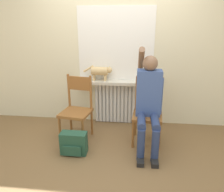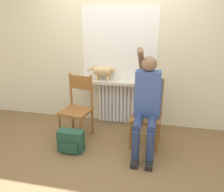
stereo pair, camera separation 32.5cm
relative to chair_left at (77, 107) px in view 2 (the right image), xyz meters
The scene contains 10 objects.
ground_plane 0.89m from the chair_left, 46.23° to the right, with size 12.00×12.00×0.00m, color brown.
wall_with_window 1.22m from the chair_left, 52.81° to the left, with size 7.00×0.06×2.70m.
radiator 0.81m from the chair_left, 49.44° to the left, with size 0.71×0.08×0.73m.
windowsill 0.80m from the chair_left, 46.12° to the left, with size 1.30×0.23×0.05m.
window_glass 1.22m from the chair_left, 51.36° to the left, with size 1.24×0.01×1.18m.
chair_left is the anchor object (origin of this frame).
chair_right 1.05m from the chair_left, ahead, with size 0.45×0.45×0.96m.
person 1.08m from the chair_left, ahead, with size 0.36×1.03×1.41m.
cat 0.77m from the chair_left, 62.85° to the left, with size 0.49×0.13×0.26m.
backpack 0.56m from the chair_left, 82.34° to the right, with size 0.35×0.19×0.31m.
Camera 2 is at (0.66, -2.37, 1.71)m, focal length 35.00 mm.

